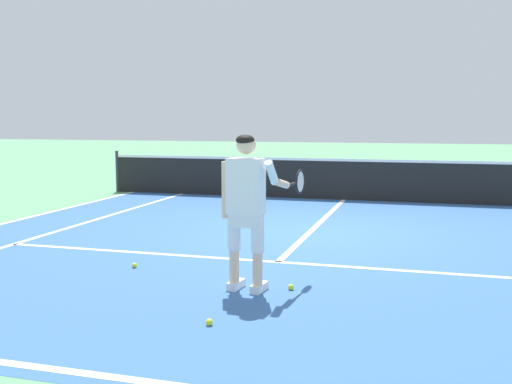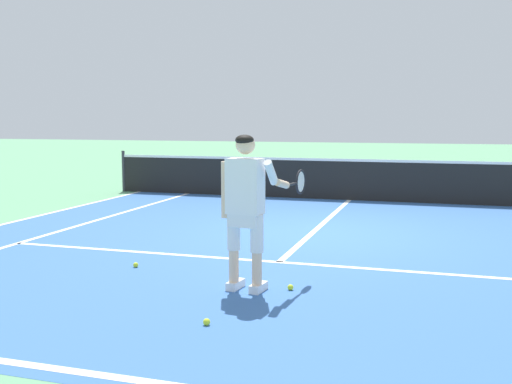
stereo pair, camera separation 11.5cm
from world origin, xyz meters
name	(u,v)px [view 1 (the left image)]	position (x,y,z in m)	size (l,w,h in m)	color
ground_plane	(310,232)	(0.00, 0.00, 0.00)	(80.00, 80.00, 0.00)	#609E70
court_inner_surface	(299,242)	(0.00, -0.87, 0.00)	(10.98, 10.56, 0.00)	#3866A8
line_baseline	(151,382)	(0.00, -5.95, 0.00)	(10.98, 0.10, 0.01)	white
line_service	(278,262)	(0.00, -2.19, 0.00)	(8.23, 0.10, 0.01)	white
line_centre_service	(320,222)	(0.00, 1.01, 0.00)	(0.10, 6.40, 0.01)	white
line_singles_left	(65,229)	(-4.12, -0.87, 0.00)	(0.10, 10.16, 0.01)	white
tennis_net	(344,179)	(0.00, 4.21, 0.50)	(11.96, 0.08, 1.07)	#333338
tennis_player	(247,202)	(-0.01, -3.55, 0.99)	(0.74, 1.09, 1.71)	white
tennis_ball_near_feet	(134,265)	(-1.68, -2.99, 0.03)	(0.07, 0.07, 0.07)	#CCE02D
tennis_ball_by_baseline	(209,322)	(-0.02, -4.72, 0.03)	(0.07, 0.07, 0.07)	#CCE02D
tennis_ball_mid_court	(291,287)	(0.45, -3.40, 0.03)	(0.07, 0.07, 0.07)	#CCE02D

